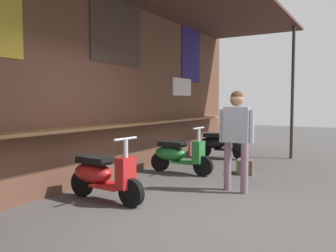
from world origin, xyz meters
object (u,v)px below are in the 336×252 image
scooter_red (101,175)px  scooter_black (219,143)px  scooter_green (177,154)px  shopper_browsing (236,130)px  merchandise_crate (245,167)px

scooter_red → scooter_black: size_ratio=1.00×
scooter_red → scooter_green: size_ratio=1.00×
scooter_black → shopper_browsing: size_ratio=0.85×
scooter_red → shopper_browsing: (1.51, -1.55, 0.62)m
scooter_red → scooter_green: (2.33, 0.00, 0.00)m
scooter_black → shopper_browsing: shopper_browsing is taller
scooter_red → shopper_browsing: shopper_browsing is taller
scooter_green → scooter_black: size_ratio=1.00×
scooter_green → scooter_black: same height
scooter_red → merchandise_crate: scooter_red is taller
scooter_black → merchandise_crate: (-1.58, -1.23, -0.24)m
scooter_black → shopper_browsing: (-3.05, -1.55, 0.62)m
scooter_black → scooter_green: bearing=-93.8°
scooter_green → scooter_black: (2.23, -0.00, 0.00)m
scooter_green → merchandise_crate: bearing=28.3°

